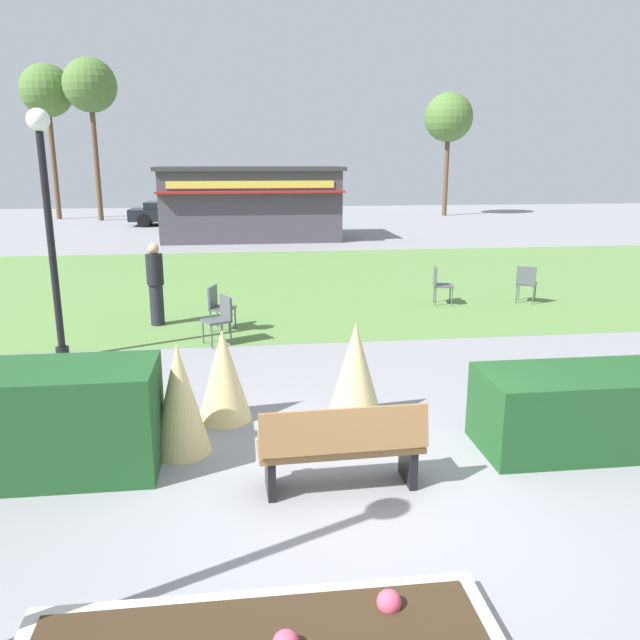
# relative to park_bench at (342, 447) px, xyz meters

# --- Properties ---
(ground_plane) EXTENTS (80.00, 80.00, 0.00)m
(ground_plane) POSITION_rel_park_bench_xyz_m (0.21, -0.04, -0.48)
(ground_plane) COLOR gray
(lawn_patch) EXTENTS (36.00, 12.00, 0.01)m
(lawn_patch) POSITION_rel_park_bench_xyz_m (0.21, 11.36, -0.48)
(lawn_patch) COLOR #5B8442
(lawn_patch) RESTS_ON ground_plane
(park_bench) EXTENTS (1.72, 0.58, 0.95)m
(park_bench) POSITION_rel_park_bench_xyz_m (0.00, 0.00, 0.00)
(park_bench) COLOR olive
(park_bench) RESTS_ON ground_plane
(hedge_left) EXTENTS (2.22, 1.10, 1.19)m
(hedge_left) POSITION_rel_park_bench_xyz_m (-3.03, 0.80, 0.11)
(hedge_left) COLOR #1E4C23
(hedge_left) RESTS_ON ground_plane
(hedge_right) EXTENTS (2.31, 1.10, 0.94)m
(hedge_right) POSITION_rel_park_bench_xyz_m (2.91, 0.64, -0.01)
(hedge_right) COLOR #1E4C23
(hedge_right) RESTS_ON ground_plane
(ornamental_grass_behind_left) EXTENTS (0.74, 0.74, 1.30)m
(ornamental_grass_behind_left) POSITION_rel_park_bench_xyz_m (0.47, 1.85, 0.17)
(ornamental_grass_behind_left) COLOR #D1BC7F
(ornamental_grass_behind_left) RESTS_ON ground_plane
(ornamental_grass_behind_right) EXTENTS (0.71, 0.71, 1.23)m
(ornamental_grass_behind_right) POSITION_rel_park_bench_xyz_m (-1.23, 2.01, 0.13)
(ornamental_grass_behind_right) COLOR #D1BC7F
(ornamental_grass_behind_right) RESTS_ON ground_plane
(ornamental_grass_behind_center) EXTENTS (0.69, 0.69, 1.32)m
(ornamental_grass_behind_center) POSITION_rel_park_bench_xyz_m (-1.71, 1.10, 0.18)
(ornamental_grass_behind_center) COLOR #D1BC7F
(ornamental_grass_behind_center) RESTS_ON ground_plane
(lamppost_mid) EXTENTS (0.36, 0.36, 4.10)m
(lamppost_mid) POSITION_rel_park_bench_xyz_m (-4.06, 5.01, 2.11)
(lamppost_mid) COLOR black
(lamppost_mid) RESTS_ON ground_plane
(trash_bin) EXTENTS (0.52, 0.52, 0.78)m
(trash_bin) POSITION_rel_park_bench_xyz_m (3.04, 0.75, -0.09)
(trash_bin) COLOR #2D4233
(trash_bin) RESTS_ON ground_plane
(food_kiosk) EXTENTS (7.58, 4.06, 3.01)m
(food_kiosk) POSITION_rel_park_bench_xyz_m (-0.48, 21.37, 1.04)
(food_kiosk) COLOR #47424C
(food_kiosk) RESTS_ON ground_plane
(cafe_chair_west) EXTENTS (0.61, 0.61, 0.89)m
(cafe_chair_west) POSITION_rel_park_bench_xyz_m (5.71, 8.10, 0.05)
(cafe_chair_west) COLOR #4C5156
(cafe_chair_west) RESTS_ON ground_plane
(cafe_chair_east) EXTENTS (0.52, 0.52, 0.89)m
(cafe_chair_east) POSITION_rel_park_bench_xyz_m (3.63, 8.23, 0.05)
(cafe_chair_east) COLOR #4C5156
(cafe_chair_east) RESTS_ON ground_plane
(cafe_chair_center) EXTENTS (0.55, 0.55, 0.89)m
(cafe_chair_center) POSITION_rel_park_bench_xyz_m (-1.44, 6.55, 0.05)
(cafe_chair_center) COLOR #4C5156
(cafe_chair_center) RESTS_ON ground_plane
(cafe_chair_north) EXTENTS (0.59, 0.59, 0.89)m
(cafe_chair_north) POSITION_rel_park_bench_xyz_m (-1.36, 5.56, 0.05)
(cafe_chair_north) COLOR #4C5156
(cafe_chair_north) RESTS_ON ground_plane
(person_strolling) EXTENTS (0.34, 0.34, 1.69)m
(person_strolling) POSITION_rel_park_bench_xyz_m (-2.70, 7.11, 0.38)
(person_strolling) COLOR #23232D
(person_strolling) RESTS_ON ground_plane
(parked_car_west_slot) EXTENTS (4.22, 2.11, 1.20)m
(parked_car_west_slot) POSITION_rel_park_bench_xyz_m (-4.44, 27.68, 0.16)
(parked_car_west_slot) COLOR black
(parked_car_west_slot) RESTS_ON ground_plane
(parked_car_center_slot) EXTENTS (4.29, 2.24, 1.20)m
(parked_car_center_slot) POSITION_rel_park_bench_xyz_m (0.36, 27.68, 0.16)
(parked_car_center_slot) COLOR navy
(parked_car_center_slot) RESTS_ON ground_plane
(tree_left_bg) EXTENTS (2.80, 2.80, 7.06)m
(tree_left_bg) POSITION_rel_park_bench_xyz_m (11.28, 31.46, 5.13)
(tree_left_bg) COLOR brown
(tree_left_bg) RESTS_ON ground_plane
(tree_right_bg) EXTENTS (2.80, 2.80, 8.49)m
(tree_right_bg) POSITION_rel_park_bench_xyz_m (-8.59, 30.78, 6.53)
(tree_right_bg) COLOR brown
(tree_right_bg) RESTS_ON ground_plane
(tree_center_bg) EXTENTS (2.80, 2.80, 8.31)m
(tree_center_bg) POSITION_rel_park_bench_xyz_m (-11.13, 31.95, 6.35)
(tree_center_bg) COLOR brown
(tree_center_bg) RESTS_ON ground_plane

